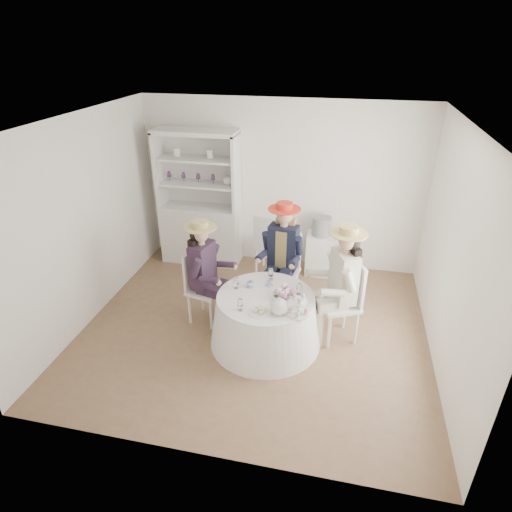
# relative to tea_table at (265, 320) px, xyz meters

# --- Properties ---
(ground) EXTENTS (4.50, 4.50, 0.00)m
(ground) POSITION_rel_tea_table_xyz_m (-0.19, 0.24, -0.34)
(ground) COLOR brown
(ground) RESTS_ON ground
(ceiling) EXTENTS (4.50, 4.50, 0.00)m
(ceiling) POSITION_rel_tea_table_xyz_m (-0.19, 0.24, 2.36)
(ceiling) COLOR white
(ceiling) RESTS_ON wall_back
(wall_back) EXTENTS (4.50, 0.00, 4.50)m
(wall_back) POSITION_rel_tea_table_xyz_m (-0.19, 2.24, 1.01)
(wall_back) COLOR white
(wall_back) RESTS_ON ground
(wall_front) EXTENTS (4.50, 0.00, 4.50)m
(wall_front) POSITION_rel_tea_table_xyz_m (-0.19, -1.76, 1.01)
(wall_front) COLOR white
(wall_front) RESTS_ON ground
(wall_left) EXTENTS (0.00, 4.50, 4.50)m
(wall_left) POSITION_rel_tea_table_xyz_m (-2.44, 0.24, 1.01)
(wall_left) COLOR white
(wall_left) RESTS_ON ground
(wall_right) EXTENTS (0.00, 4.50, 4.50)m
(wall_right) POSITION_rel_tea_table_xyz_m (2.06, 0.24, 1.01)
(wall_right) COLOR white
(wall_right) RESTS_ON ground
(tea_table) EXTENTS (1.40, 1.40, 0.69)m
(tea_table) POSITION_rel_tea_table_xyz_m (0.00, 0.00, 0.00)
(tea_table) COLOR white
(tea_table) RESTS_ON ground
(hutch) EXTENTS (1.49, 0.95, 2.23)m
(hutch) POSITION_rel_tea_table_xyz_m (-1.50, 2.00, 0.45)
(hutch) COLOR silver
(hutch) RESTS_ON ground
(side_table) EXTENTS (0.44, 0.44, 0.67)m
(side_table) POSITION_rel_tea_table_xyz_m (0.51, 1.98, -0.01)
(side_table) COLOR silver
(side_table) RESTS_ON ground
(hatbox) EXTENTS (0.33, 0.33, 0.30)m
(hatbox) POSITION_rel_tea_table_xyz_m (0.51, 1.98, 0.48)
(hatbox) COLOR black
(hatbox) RESTS_ON side_table
(guest_left) EXTENTS (0.59, 0.55, 1.47)m
(guest_left) POSITION_rel_tea_table_xyz_m (-0.87, 0.30, 0.49)
(guest_left) COLOR silver
(guest_left) RESTS_ON ground
(guest_mid) EXTENTS (0.58, 0.60, 1.55)m
(guest_mid) POSITION_rel_tea_table_xyz_m (0.05, 0.93, 0.54)
(guest_mid) COLOR silver
(guest_mid) RESTS_ON ground
(guest_right) EXTENTS (0.66, 0.60, 1.58)m
(guest_right) POSITION_rel_tea_table_xyz_m (0.88, 0.29, 0.55)
(guest_right) COLOR silver
(guest_right) RESTS_ON ground
(spare_chair) EXTENTS (0.49, 0.49, 1.04)m
(spare_chair) POSITION_rel_tea_table_xyz_m (-0.30, 1.73, 0.22)
(spare_chair) COLOR silver
(spare_chair) RESTS_ON ground
(teacup_a) EXTENTS (0.10, 0.10, 0.07)m
(teacup_a) POSITION_rel_tea_table_xyz_m (-0.24, 0.17, 0.38)
(teacup_a) COLOR white
(teacup_a) RESTS_ON tea_table
(teacup_b) EXTENTS (0.07, 0.07, 0.07)m
(teacup_b) POSITION_rel_tea_table_xyz_m (-0.01, 0.26, 0.38)
(teacup_b) COLOR white
(teacup_b) RESTS_ON tea_table
(teacup_c) EXTENTS (0.10, 0.10, 0.07)m
(teacup_c) POSITION_rel_tea_table_xyz_m (0.25, 0.10, 0.38)
(teacup_c) COLOR white
(teacup_c) RESTS_ON tea_table
(flower_bowl) EXTENTS (0.27, 0.27, 0.05)m
(flower_bowl) POSITION_rel_tea_table_xyz_m (0.20, -0.04, 0.37)
(flower_bowl) COLOR white
(flower_bowl) RESTS_ON tea_table
(flower_arrangement) EXTENTS (0.19, 0.18, 0.07)m
(flower_arrangement) POSITION_rel_tea_table_xyz_m (0.22, 0.02, 0.44)
(flower_arrangement) COLOR #CF6799
(flower_arrangement) RESTS_ON tea_table
(table_teapot) EXTENTS (0.28, 0.20, 0.21)m
(table_teapot) POSITION_rel_tea_table_xyz_m (0.22, -0.31, 0.44)
(table_teapot) COLOR white
(table_teapot) RESTS_ON tea_table
(sandwich_plate) EXTENTS (0.26, 0.26, 0.06)m
(sandwich_plate) POSITION_rel_tea_table_xyz_m (-0.00, -0.34, 0.36)
(sandwich_plate) COLOR white
(sandwich_plate) RESTS_ON tea_table
(cupcake_stand) EXTENTS (0.26, 0.26, 0.25)m
(cupcake_stand) POSITION_rel_tea_table_xyz_m (0.43, -0.28, 0.44)
(cupcake_stand) COLOR white
(cupcake_stand) RESTS_ON tea_table
(stemware_set) EXTENTS (0.87, 0.84, 0.15)m
(stemware_set) POSITION_rel_tea_table_xyz_m (0.00, 0.00, 0.42)
(stemware_set) COLOR white
(stemware_set) RESTS_ON tea_table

